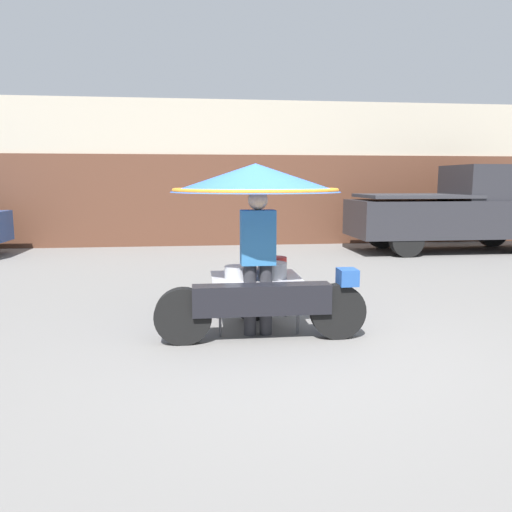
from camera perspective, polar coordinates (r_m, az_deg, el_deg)
The scene contains 5 objects.
ground_plane at distance 5.25m, azimuth 3.70°, elevation -10.53°, with size 36.00×36.00×0.00m, color slate.
shopfront_building at distance 14.38m, azimuth -3.18°, elevation 9.28°, with size 28.00×2.06×3.81m.
vendor_motorcycle_cart at distance 5.72m, azimuth 0.09°, elevation 6.25°, with size 2.29×1.95×1.92m.
vendor_person at distance 5.51m, azimuth 0.21°, elevation 0.13°, with size 0.38×0.22×1.62m.
pickup_truck at distance 13.19m, azimuth 22.25°, elevation 4.81°, with size 5.05×1.80×2.09m.
Camera 1 is at (-0.92, -4.88, 1.72)m, focal length 35.00 mm.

